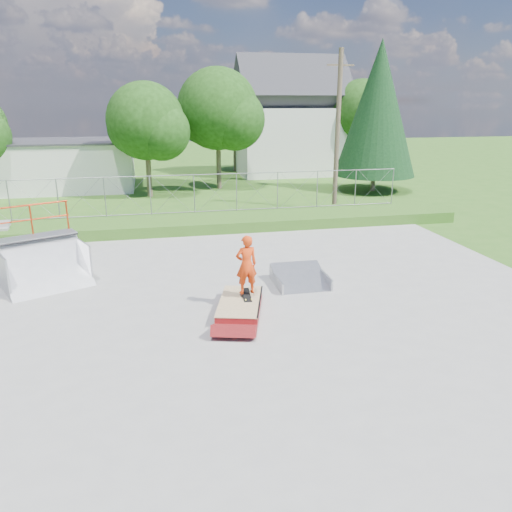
# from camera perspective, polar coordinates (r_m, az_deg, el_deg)

# --- Properties ---
(ground) EXTENTS (120.00, 120.00, 0.00)m
(ground) POSITION_cam_1_polar(r_m,az_deg,el_deg) (13.89, -2.75, -6.21)
(ground) COLOR #305F1B
(ground) RESTS_ON ground
(concrete_pad) EXTENTS (20.00, 16.00, 0.04)m
(concrete_pad) POSITION_cam_1_polar(r_m,az_deg,el_deg) (13.88, -2.75, -6.14)
(concrete_pad) COLOR gray
(concrete_pad) RESTS_ON ground
(grass_berm) EXTENTS (24.00, 3.00, 0.50)m
(grass_berm) POSITION_cam_1_polar(r_m,az_deg,el_deg) (22.79, -6.73, 3.79)
(grass_berm) COLOR #305F1B
(grass_berm) RESTS_ON ground
(grind_box) EXTENTS (1.68, 2.49, 0.34)m
(grind_box) POSITION_cam_1_polar(r_m,az_deg,el_deg) (13.70, -1.84, -5.77)
(grind_box) COLOR maroon
(grind_box) RESTS_ON concrete_pad
(quarter_pipe) EXTENTS (3.07, 2.89, 2.43)m
(quarter_pipe) POSITION_cam_1_polar(r_m,az_deg,el_deg) (16.58, -23.19, 0.77)
(quarter_pipe) COLOR #9EA0A6
(quarter_pipe) RESTS_ON concrete_pad
(flat_bank_ramp) EXTENTS (1.62, 1.72, 0.49)m
(flat_bank_ramp) POSITION_cam_1_polar(r_m,az_deg,el_deg) (15.66, 5.09, -2.51)
(flat_bank_ramp) COLOR #9EA0A6
(flat_bank_ramp) RESTS_ON concrete_pad
(skateboard) EXTENTS (0.27, 0.81, 0.13)m
(skateboard) POSITION_cam_1_polar(r_m,az_deg,el_deg) (13.87, -1.09, -4.52)
(skateboard) COLOR black
(skateboard) RESTS_ON grind_box
(skater) EXTENTS (0.64, 0.46, 1.65)m
(skater) POSITION_cam_1_polar(r_m,az_deg,el_deg) (13.58, -1.11, -1.29)
(skater) COLOR red
(skater) RESTS_ON grind_box
(chain_link_fence) EXTENTS (20.00, 0.06, 1.80)m
(chain_link_fence) POSITION_cam_1_polar(r_m,az_deg,el_deg) (23.53, -7.07, 7.07)
(chain_link_fence) COLOR gray
(chain_link_fence) RESTS_ON grass_berm
(utility_building_flat) EXTENTS (10.00, 6.00, 3.00)m
(utility_building_flat) POSITION_cam_1_polar(r_m,az_deg,el_deg) (35.31, -22.13, 9.52)
(utility_building_flat) COLOR silver
(utility_building_flat) RESTS_ON ground
(gable_house) EXTENTS (8.40, 6.08, 8.94)m
(gable_house) POSITION_cam_1_polar(r_m,az_deg,el_deg) (40.15, 3.93, 14.87)
(gable_house) COLOR silver
(gable_house) RESTS_ON ground
(utility_pole) EXTENTS (0.24, 0.24, 8.00)m
(utility_pole) POSITION_cam_1_polar(r_m,az_deg,el_deg) (26.40, 9.30, 13.77)
(utility_pole) COLOR brown
(utility_pole) RESTS_ON ground
(tree_left_near) EXTENTS (4.76, 4.48, 6.65)m
(tree_left_near) POSITION_cam_1_polar(r_m,az_deg,el_deg) (30.43, -12.01, 14.53)
(tree_left_near) COLOR brown
(tree_left_near) RESTS_ON ground
(tree_center) EXTENTS (5.44, 5.12, 7.60)m
(tree_center) POSITION_cam_1_polar(r_m,az_deg,el_deg) (32.74, -3.85, 16.09)
(tree_center) COLOR brown
(tree_center) RESTS_ON ground
(tree_right_far) EXTENTS (5.10, 4.80, 7.12)m
(tree_right_far) POSITION_cam_1_polar(r_m,az_deg,el_deg) (39.89, 12.42, 15.52)
(tree_right_far) COLOR brown
(tree_right_far) RESTS_ON ground
(tree_back_mid) EXTENTS (4.08, 3.84, 5.70)m
(tree_back_mid) POSITION_cam_1_polar(r_m,az_deg,el_deg) (41.11, -2.07, 14.67)
(tree_back_mid) COLOR brown
(tree_back_mid) RESTS_ON ground
(conifer_tree) EXTENTS (5.04, 5.04, 9.10)m
(conifer_tree) POSITION_cam_1_polar(r_m,az_deg,el_deg) (32.73, 13.77, 16.01)
(conifer_tree) COLOR brown
(conifer_tree) RESTS_ON ground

